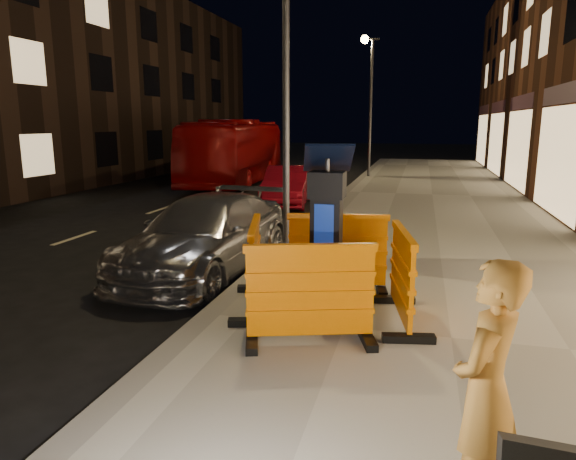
% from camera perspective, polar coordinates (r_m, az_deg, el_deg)
% --- Properties ---
extents(ground_plane, '(120.00, 120.00, 0.00)m').
position_cam_1_polar(ground_plane, '(6.86, -8.74, -10.38)').
color(ground_plane, black).
rests_on(ground_plane, ground).
extents(sidewalk, '(6.00, 60.00, 0.15)m').
position_cam_1_polar(sidewalk, '(6.35, 17.63, -11.96)').
color(sidewalk, gray).
rests_on(sidewalk, ground).
extents(kerb, '(0.30, 60.00, 0.15)m').
position_cam_1_polar(kerb, '(6.83, -8.76, -9.79)').
color(kerb, slate).
rests_on(kerb, ground).
extents(parking_kiosk, '(0.78, 0.78, 2.05)m').
position_cam_1_polar(parking_kiosk, '(6.46, 4.28, -0.69)').
color(parking_kiosk, black).
rests_on(parking_kiosk, sidewalk).
extents(barrier_front, '(1.59, 1.03, 1.15)m').
position_cam_1_polar(barrier_front, '(5.69, 2.49, -7.18)').
color(barrier_front, '#E06E00').
rests_on(barrier_front, sidewalk).
extents(barrier_back, '(1.55, 0.85, 1.15)m').
position_cam_1_polar(barrier_back, '(7.48, 5.52, -2.55)').
color(barrier_back, '#E06E00').
rests_on(barrier_back, sidewalk).
extents(barrier_kerbside, '(0.96, 1.58, 1.15)m').
position_cam_1_polar(barrier_kerbside, '(6.80, -3.70, -3.99)').
color(barrier_kerbside, '#E06E00').
rests_on(barrier_kerbside, sidewalk).
extents(barrier_bldgside, '(0.87, 1.56, 1.15)m').
position_cam_1_polar(barrier_bldgside, '(6.49, 12.54, -5.05)').
color(barrier_bldgside, '#E06E00').
rests_on(barrier_bldgside, sidewalk).
extents(car_silver, '(2.17, 4.62, 1.30)m').
position_cam_1_polar(car_silver, '(9.23, -9.00, -4.51)').
color(car_silver, '#A0A0A4').
rests_on(car_silver, ground).
extents(car_red, '(1.77, 3.84, 1.22)m').
position_cam_1_polar(car_red, '(16.38, -0.05, 2.82)').
color(car_red, maroon).
rests_on(car_red, ground).
extents(bus_doubledecker, '(3.29, 9.86, 2.70)m').
position_cam_1_polar(bus_doubledecker, '(22.46, -5.66, 5.22)').
color(bus_doubledecker, '#8C0608').
rests_on(bus_doubledecker, ground).
extents(man, '(0.62, 0.72, 1.66)m').
position_cam_1_polar(man, '(3.49, 21.15, -16.27)').
color(man, '#AB732C').
rests_on(man, sidewalk).
extents(street_lamp_mid, '(0.12, 0.12, 6.00)m').
position_cam_1_polar(street_lamp_mid, '(9.13, -0.22, 15.46)').
color(street_lamp_mid, '#3F3F44').
rests_on(street_lamp_mid, sidewalk).
extents(street_lamp_far, '(0.12, 0.12, 6.00)m').
position_cam_1_polar(street_lamp_far, '(23.93, 9.16, 13.09)').
color(street_lamp_far, '#3F3F44').
rests_on(street_lamp_far, sidewalk).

